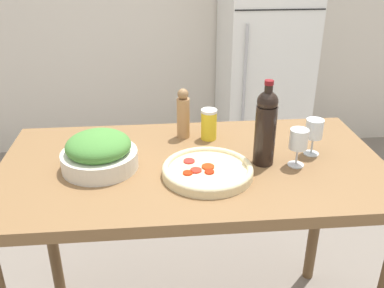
{
  "coord_description": "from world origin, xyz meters",
  "views": [
    {
      "loc": [
        -0.14,
        -1.44,
        1.71
      ],
      "look_at": [
        0.0,
        0.04,
        0.99
      ],
      "focal_mm": 40.0,
      "sensor_mm": 36.0,
      "label": 1
    }
  ],
  "objects_px": {
    "wine_glass_far": "(314,131)",
    "homemade_pizza": "(207,170)",
    "wine_bottle": "(266,126)",
    "salt_canister": "(209,124)",
    "wine_glass_near": "(299,141)",
    "salad_bowl": "(99,153)",
    "refrigerator": "(263,57)",
    "pepper_mill": "(183,114)"
  },
  "relations": [
    {
      "from": "wine_glass_near",
      "to": "salad_bowl",
      "type": "bearing_deg",
      "value": 176.36
    },
    {
      "from": "wine_bottle",
      "to": "homemade_pizza",
      "type": "bearing_deg",
      "value": -161.51
    },
    {
      "from": "salad_bowl",
      "to": "wine_bottle",
      "type": "bearing_deg",
      "value": -1.49
    },
    {
      "from": "refrigerator",
      "to": "homemade_pizza",
      "type": "bearing_deg",
      "value": -109.83
    },
    {
      "from": "wine_glass_far",
      "to": "salad_bowl",
      "type": "height_order",
      "value": "wine_glass_far"
    },
    {
      "from": "homemade_pizza",
      "to": "wine_glass_far",
      "type": "bearing_deg",
      "value": 16.73
    },
    {
      "from": "wine_glass_near",
      "to": "pepper_mill",
      "type": "xyz_separation_m",
      "value": [
        -0.41,
        0.3,
        0.0
      ]
    },
    {
      "from": "refrigerator",
      "to": "wine_glass_near",
      "type": "bearing_deg",
      "value": -99.85
    },
    {
      "from": "pepper_mill",
      "to": "salt_canister",
      "type": "relative_size",
      "value": 1.64
    },
    {
      "from": "refrigerator",
      "to": "pepper_mill",
      "type": "height_order",
      "value": "refrigerator"
    },
    {
      "from": "salad_bowl",
      "to": "homemade_pizza",
      "type": "distance_m",
      "value": 0.41
    },
    {
      "from": "wine_glass_far",
      "to": "salt_canister",
      "type": "xyz_separation_m",
      "value": [
        -0.39,
        0.18,
        -0.03
      ]
    },
    {
      "from": "wine_glass_far",
      "to": "homemade_pizza",
      "type": "bearing_deg",
      "value": -163.27
    },
    {
      "from": "salad_bowl",
      "to": "homemade_pizza",
      "type": "relative_size",
      "value": 0.85
    },
    {
      "from": "wine_glass_far",
      "to": "homemade_pizza",
      "type": "distance_m",
      "value": 0.46
    },
    {
      "from": "pepper_mill",
      "to": "salad_bowl",
      "type": "bearing_deg",
      "value": -142.92
    },
    {
      "from": "wine_bottle",
      "to": "wine_glass_near",
      "type": "relative_size",
      "value": 2.22
    },
    {
      "from": "homemade_pizza",
      "to": "wine_bottle",
      "type": "bearing_deg",
      "value": 18.49
    },
    {
      "from": "pepper_mill",
      "to": "homemade_pizza",
      "type": "bearing_deg",
      "value": -79.59
    },
    {
      "from": "wine_bottle",
      "to": "wine_glass_far",
      "type": "bearing_deg",
      "value": 14.81
    },
    {
      "from": "salt_canister",
      "to": "wine_glass_far",
      "type": "bearing_deg",
      "value": -25.02
    },
    {
      "from": "pepper_mill",
      "to": "homemade_pizza",
      "type": "relative_size",
      "value": 0.66
    },
    {
      "from": "refrigerator",
      "to": "salad_bowl",
      "type": "bearing_deg",
      "value": -121.39
    },
    {
      "from": "homemade_pizza",
      "to": "salt_canister",
      "type": "xyz_separation_m",
      "value": [
        0.04,
        0.31,
        0.05
      ]
    },
    {
      "from": "wine_glass_near",
      "to": "salad_bowl",
      "type": "height_order",
      "value": "wine_glass_near"
    },
    {
      "from": "refrigerator",
      "to": "wine_glass_near",
      "type": "xyz_separation_m",
      "value": [
        -0.3,
        -1.75,
        0.13
      ]
    },
    {
      "from": "wine_bottle",
      "to": "wine_glass_near",
      "type": "bearing_deg",
      "value": -14.38
    },
    {
      "from": "refrigerator",
      "to": "wine_glass_near",
      "type": "height_order",
      "value": "refrigerator"
    },
    {
      "from": "salt_canister",
      "to": "salad_bowl",
      "type": "bearing_deg",
      "value": -153.14
    },
    {
      "from": "refrigerator",
      "to": "wine_bottle",
      "type": "height_order",
      "value": "refrigerator"
    },
    {
      "from": "wine_bottle",
      "to": "wine_glass_far",
      "type": "relative_size",
      "value": 2.22
    },
    {
      "from": "refrigerator",
      "to": "wine_glass_far",
      "type": "xyz_separation_m",
      "value": [
        -0.21,
        -1.66,
        0.13
      ]
    },
    {
      "from": "homemade_pizza",
      "to": "pepper_mill",
      "type": "bearing_deg",
      "value": 100.41
    },
    {
      "from": "refrigerator",
      "to": "wine_glass_near",
      "type": "relative_size",
      "value": 12.17
    },
    {
      "from": "wine_bottle",
      "to": "refrigerator",
      "type": "bearing_deg",
      "value": 76.15
    },
    {
      "from": "salad_bowl",
      "to": "wine_glass_near",
      "type": "bearing_deg",
      "value": -3.64
    },
    {
      "from": "wine_glass_near",
      "to": "homemade_pizza",
      "type": "height_order",
      "value": "wine_glass_near"
    },
    {
      "from": "homemade_pizza",
      "to": "salt_canister",
      "type": "distance_m",
      "value": 0.32
    },
    {
      "from": "salad_bowl",
      "to": "salt_canister",
      "type": "relative_size",
      "value": 2.13
    },
    {
      "from": "wine_bottle",
      "to": "salt_canister",
      "type": "xyz_separation_m",
      "value": [
        -0.18,
        0.24,
        -0.09
      ]
    },
    {
      "from": "refrigerator",
      "to": "salad_bowl",
      "type": "relative_size",
      "value": 6.37
    },
    {
      "from": "refrigerator",
      "to": "wine_glass_near",
      "type": "distance_m",
      "value": 1.78
    }
  ]
}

